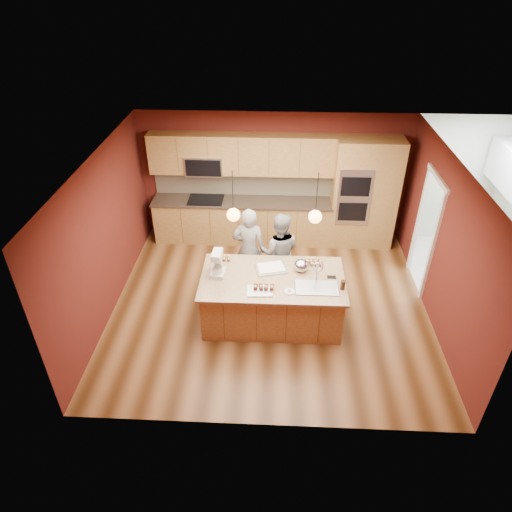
# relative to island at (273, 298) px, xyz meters

# --- Properties ---
(floor) EXTENTS (5.50, 5.50, 0.00)m
(floor) POSITION_rel_island_xyz_m (-0.05, 0.37, -0.44)
(floor) COLOR #45260F
(floor) RESTS_ON ground
(ceiling) EXTENTS (5.50, 5.50, 0.00)m
(ceiling) POSITION_rel_island_xyz_m (-0.05, 0.37, 2.26)
(ceiling) COLOR white
(ceiling) RESTS_ON ground
(wall_back) EXTENTS (5.50, 0.00, 5.50)m
(wall_back) POSITION_rel_island_xyz_m (-0.05, 2.87, 0.91)
(wall_back) COLOR #4D1711
(wall_back) RESTS_ON ground
(wall_front) EXTENTS (5.50, 0.00, 5.50)m
(wall_front) POSITION_rel_island_xyz_m (-0.05, -2.13, 0.91)
(wall_front) COLOR #4D1711
(wall_front) RESTS_ON ground
(wall_left) EXTENTS (0.00, 5.00, 5.00)m
(wall_left) POSITION_rel_island_xyz_m (-2.80, 0.37, 0.91)
(wall_left) COLOR #4D1711
(wall_left) RESTS_ON ground
(wall_right) EXTENTS (0.00, 5.00, 5.00)m
(wall_right) POSITION_rel_island_xyz_m (2.70, 0.37, 0.91)
(wall_right) COLOR #4D1711
(wall_right) RESTS_ON ground
(cabinet_run) EXTENTS (3.74, 0.64, 2.30)m
(cabinet_run) POSITION_rel_island_xyz_m (-0.73, 2.62, 0.54)
(cabinet_run) COLOR brown
(cabinet_run) RESTS_ON floor
(oven_column) EXTENTS (1.30, 0.62, 2.30)m
(oven_column) POSITION_rel_island_xyz_m (1.79, 2.56, 0.71)
(oven_column) COLOR brown
(oven_column) RESTS_ON floor
(doorway_trim) EXTENTS (0.08, 1.11, 2.20)m
(doorway_trim) POSITION_rel_island_xyz_m (2.68, 1.17, 0.61)
(doorway_trim) COLOR silver
(doorway_trim) RESTS_ON wall_right
(pendant_left) EXTENTS (0.20, 0.20, 0.80)m
(pendant_left) POSITION_rel_island_xyz_m (-0.62, 0.00, 1.56)
(pendant_left) COLOR black
(pendant_left) RESTS_ON ceiling
(pendant_right) EXTENTS (0.20, 0.20, 0.80)m
(pendant_right) POSITION_rel_island_xyz_m (0.59, 0.00, 1.56)
(pendant_right) COLOR black
(pendant_right) RESTS_ON ceiling
(island) EXTENTS (2.33, 1.31, 1.24)m
(island) POSITION_rel_island_xyz_m (0.00, 0.00, 0.00)
(island) COLOR brown
(island) RESTS_ON floor
(person_left) EXTENTS (0.60, 0.40, 1.62)m
(person_left) POSITION_rel_island_xyz_m (-0.46, 0.91, 0.37)
(person_left) COLOR black
(person_left) RESTS_ON floor
(person_right) EXTENTS (0.79, 0.64, 1.53)m
(person_right) POSITION_rel_island_xyz_m (0.09, 0.91, 0.33)
(person_right) COLOR slate
(person_right) RESTS_ON floor
(stand_mixer) EXTENTS (0.25, 0.33, 0.42)m
(stand_mixer) POSITION_rel_island_xyz_m (-0.91, 0.07, 0.60)
(stand_mixer) COLOR silver
(stand_mixer) RESTS_ON island
(sheet_cake) EXTENTS (0.57, 0.48, 0.05)m
(sheet_cake) POSITION_rel_island_xyz_m (-0.04, 0.24, 0.44)
(sheet_cake) COLOR silver
(sheet_cake) RESTS_ON island
(cooling_rack) EXTENTS (0.41, 0.30, 0.02)m
(cooling_rack) POSITION_rel_island_xyz_m (-0.21, -0.36, 0.43)
(cooling_rack) COLOR silver
(cooling_rack) RESTS_ON island
(mixing_bowl) EXTENTS (0.25, 0.25, 0.21)m
(mixing_bowl) POSITION_rel_island_xyz_m (0.45, 0.23, 0.52)
(mixing_bowl) COLOR silver
(mixing_bowl) RESTS_ON island
(plate) EXTENTS (0.17, 0.17, 0.01)m
(plate) POSITION_rel_island_xyz_m (0.25, -0.35, 0.43)
(plate) COLOR silver
(plate) RESTS_ON island
(tumbler) EXTENTS (0.08, 0.08, 0.16)m
(tumbler) POSITION_rel_island_xyz_m (1.08, -0.23, 0.50)
(tumbler) COLOR #341D0D
(tumbler) RESTS_ON island
(phone) EXTENTS (0.15, 0.08, 0.01)m
(phone) POSITION_rel_island_xyz_m (0.94, 0.06, 0.42)
(phone) COLOR black
(phone) RESTS_ON island
(cupcakes_left) EXTENTS (0.30, 0.15, 0.07)m
(cupcakes_left) POSITION_rel_island_xyz_m (-0.89, 0.49, 0.45)
(cupcakes_left) COLOR tan
(cupcakes_left) RESTS_ON island
(cupcakes_rack) EXTENTS (0.33, 0.17, 0.07)m
(cupcakes_rack) POSITION_rel_island_xyz_m (-0.15, -0.29, 0.47)
(cupcakes_rack) COLOR tan
(cupcakes_rack) RESTS_ON island
(cupcakes_right) EXTENTS (0.30, 0.23, 0.07)m
(cupcakes_right) POSITION_rel_island_xyz_m (0.67, 0.45, 0.45)
(cupcakes_right) COLOR tan
(cupcakes_right) RESTS_ON island
(washer) EXTENTS (0.65, 0.66, 0.92)m
(washer) POSITION_rel_island_xyz_m (4.14, 1.18, 0.02)
(washer) COLOR silver
(washer) RESTS_ON floor
(dryer) EXTENTS (0.72, 0.74, 1.02)m
(dryer) POSITION_rel_island_xyz_m (4.13, 1.99, 0.07)
(dryer) COLOR silver
(dryer) RESTS_ON floor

